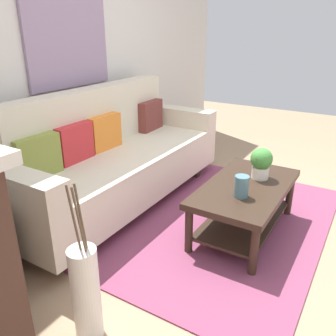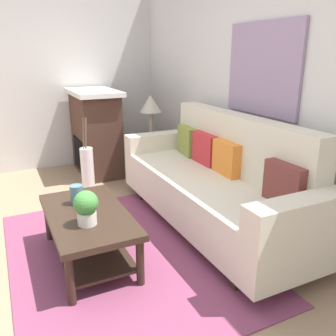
{
  "view_description": "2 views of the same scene",
  "coord_description": "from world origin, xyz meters",
  "px_view_note": "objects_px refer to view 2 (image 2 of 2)",
  "views": [
    {
      "loc": [
        -2.54,
        -0.58,
        1.61
      ],
      "look_at": [
        -0.31,
        0.77,
        0.55
      ],
      "focal_mm": 37.64,
      "sensor_mm": 36.0,
      "label": 1
    },
    {
      "loc": [
        2.54,
        -0.33,
        1.64
      ],
      "look_at": [
        -0.06,
        0.93,
        0.69
      ],
      "focal_mm": 37.87,
      "sensor_mm": 36.0,
      "label": 2
    }
  ],
  "objects_px": {
    "tabletop_vase": "(77,195)",
    "coffee_table": "(88,226)",
    "floor_vase": "(88,171)",
    "throw_pillow_crimson": "(206,149)",
    "framed_painting": "(262,69)",
    "throw_pillow_maroon": "(285,184)",
    "couch": "(215,184)",
    "potted_plant_tabletop": "(86,207)",
    "throw_pillow_olive": "(188,141)",
    "side_table": "(152,159)",
    "table_lamp": "(151,105)",
    "throw_pillow_orange": "(227,158)",
    "fireplace": "(96,132)"
  },
  "relations": [
    {
      "from": "coffee_table",
      "to": "floor_vase",
      "type": "xyz_separation_m",
      "value": [
        -1.46,
        0.35,
        -0.03
      ]
    },
    {
      "from": "coffee_table",
      "to": "framed_painting",
      "type": "height_order",
      "value": "framed_painting"
    },
    {
      "from": "couch",
      "to": "potted_plant_tabletop",
      "type": "bearing_deg",
      "value": -77.72
    },
    {
      "from": "throw_pillow_crimson",
      "to": "tabletop_vase",
      "type": "bearing_deg",
      "value": -79.5
    },
    {
      "from": "throw_pillow_olive",
      "to": "throw_pillow_crimson",
      "type": "distance_m",
      "value": 0.39
    },
    {
      "from": "potted_plant_tabletop",
      "to": "throw_pillow_olive",
      "type": "bearing_deg",
      "value": 126.45
    },
    {
      "from": "side_table",
      "to": "floor_vase",
      "type": "xyz_separation_m",
      "value": [
        0.14,
        -0.9,
        0.0
      ]
    },
    {
      "from": "throw_pillow_orange",
      "to": "framed_painting",
      "type": "height_order",
      "value": "framed_painting"
    },
    {
      "from": "throw_pillow_olive",
      "to": "side_table",
      "type": "height_order",
      "value": "throw_pillow_olive"
    },
    {
      "from": "coffee_table",
      "to": "floor_vase",
      "type": "distance_m",
      "value": 1.5
    },
    {
      "from": "floor_vase",
      "to": "throw_pillow_maroon",
      "type": "bearing_deg",
      "value": 25.69
    },
    {
      "from": "tabletop_vase",
      "to": "framed_painting",
      "type": "height_order",
      "value": "framed_painting"
    },
    {
      "from": "framed_painting",
      "to": "throw_pillow_orange",
      "type": "bearing_deg",
      "value": -90.0
    },
    {
      "from": "throw_pillow_crimson",
      "to": "framed_painting",
      "type": "height_order",
      "value": "framed_painting"
    },
    {
      "from": "throw_pillow_maroon",
      "to": "throw_pillow_olive",
      "type": "bearing_deg",
      "value": 180.0
    },
    {
      "from": "throw_pillow_orange",
      "to": "tabletop_vase",
      "type": "relative_size",
      "value": 2.2
    },
    {
      "from": "couch",
      "to": "floor_vase",
      "type": "xyz_separation_m",
      "value": [
        -1.37,
        -0.91,
        -0.15
      ]
    },
    {
      "from": "throw_pillow_olive",
      "to": "throw_pillow_maroon",
      "type": "distance_m",
      "value": 1.54
    },
    {
      "from": "throw_pillow_crimson",
      "to": "potted_plant_tabletop",
      "type": "bearing_deg",
      "value": -64.89
    },
    {
      "from": "tabletop_vase",
      "to": "coffee_table",
      "type": "bearing_deg",
      "value": 8.54
    },
    {
      "from": "couch",
      "to": "throw_pillow_olive",
      "type": "xyz_separation_m",
      "value": [
        -0.77,
        0.12,
        0.25
      ]
    },
    {
      "from": "throw_pillow_olive",
      "to": "throw_pillow_maroon",
      "type": "bearing_deg",
      "value": 0.0
    },
    {
      "from": "throw_pillow_maroon",
      "to": "table_lamp",
      "type": "bearing_deg",
      "value": -176.6
    },
    {
      "from": "table_lamp",
      "to": "framed_painting",
      "type": "distance_m",
      "value": 1.66
    },
    {
      "from": "couch",
      "to": "side_table",
      "type": "distance_m",
      "value": 1.52
    },
    {
      "from": "throw_pillow_crimson",
      "to": "tabletop_vase",
      "type": "relative_size",
      "value": 2.2
    },
    {
      "from": "throw_pillow_crimson",
      "to": "throw_pillow_orange",
      "type": "height_order",
      "value": "same"
    },
    {
      "from": "side_table",
      "to": "throw_pillow_olive",
      "type": "bearing_deg",
      "value": 10.36
    },
    {
      "from": "throw_pillow_crimson",
      "to": "floor_vase",
      "type": "bearing_deg",
      "value": -133.76
    },
    {
      "from": "throw_pillow_maroon",
      "to": "tabletop_vase",
      "type": "relative_size",
      "value": 2.2
    },
    {
      "from": "couch",
      "to": "throw_pillow_crimson",
      "type": "xyz_separation_m",
      "value": [
        -0.39,
        0.12,
        0.25
      ]
    },
    {
      "from": "side_table",
      "to": "floor_vase",
      "type": "relative_size",
      "value": 0.99
    },
    {
      "from": "coffee_table",
      "to": "tabletop_vase",
      "type": "relative_size",
      "value": 6.73
    },
    {
      "from": "throw_pillow_crimson",
      "to": "fireplace",
      "type": "distance_m",
      "value": 1.87
    },
    {
      "from": "coffee_table",
      "to": "throw_pillow_crimson",
      "type": "bearing_deg",
      "value": 108.89
    },
    {
      "from": "side_table",
      "to": "table_lamp",
      "type": "relative_size",
      "value": 0.98
    },
    {
      "from": "throw_pillow_crimson",
      "to": "throw_pillow_orange",
      "type": "distance_m",
      "value": 0.39
    },
    {
      "from": "couch",
      "to": "tabletop_vase",
      "type": "height_order",
      "value": "couch"
    },
    {
      "from": "tabletop_vase",
      "to": "floor_vase",
      "type": "bearing_deg",
      "value": 163.01
    },
    {
      "from": "table_lamp",
      "to": "throw_pillow_maroon",
      "type": "bearing_deg",
      "value": 3.4
    },
    {
      "from": "throw_pillow_olive",
      "to": "table_lamp",
      "type": "distance_m",
      "value": 0.82
    },
    {
      "from": "table_lamp",
      "to": "floor_vase",
      "type": "xyz_separation_m",
      "value": [
        0.14,
        -0.9,
        -0.71
      ]
    },
    {
      "from": "tabletop_vase",
      "to": "potted_plant_tabletop",
      "type": "bearing_deg",
      "value": -1.89
    },
    {
      "from": "coffee_table",
      "to": "table_lamp",
      "type": "relative_size",
      "value": 1.93
    },
    {
      "from": "coffee_table",
      "to": "floor_vase",
      "type": "relative_size",
      "value": 1.94
    },
    {
      "from": "throw_pillow_orange",
      "to": "tabletop_vase",
      "type": "height_order",
      "value": "throw_pillow_orange"
    },
    {
      "from": "throw_pillow_orange",
      "to": "fireplace",
      "type": "bearing_deg",
      "value": -161.18
    },
    {
      "from": "throw_pillow_crimson",
      "to": "coffee_table",
      "type": "distance_m",
      "value": 1.51
    },
    {
      "from": "couch",
      "to": "throw_pillow_olive",
      "type": "relative_size",
      "value": 6.74
    },
    {
      "from": "floor_vase",
      "to": "framed_painting",
      "type": "height_order",
      "value": "framed_painting"
    }
  ]
}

